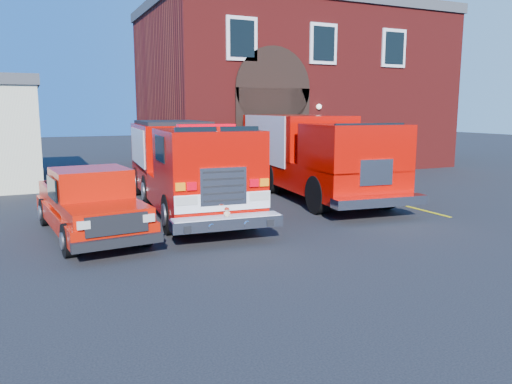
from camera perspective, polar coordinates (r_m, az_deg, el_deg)
name	(u,v)px	position (r m, az deg, el deg)	size (l,w,h in m)	color
ground	(236,237)	(12.20, -2.36, -5.19)	(100.00, 100.00, 0.00)	black
parking_stripe_near	(414,208)	(16.49, 17.63, -1.76)	(0.12, 3.00, 0.01)	yellow
parking_stripe_mid	(357,194)	(18.78, 11.50, -0.18)	(0.12, 3.00, 0.01)	yellow
parking_stripe_far	(315,183)	(21.24, 6.75, 1.04)	(0.12, 3.00, 0.01)	yellow
fire_station	(289,88)	(28.34, 3.83, 11.78)	(15.20, 10.20, 8.45)	maroon
fire_engine	(185,165)	(15.46, -8.11, 3.12)	(3.12, 8.96, 2.71)	black
pickup_truck	(90,204)	(12.88, -18.48, -1.26)	(2.36, 5.32, 1.69)	black
secondary_truck	(312,153)	(17.95, 6.37, 4.50)	(3.60, 9.03, 2.85)	black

